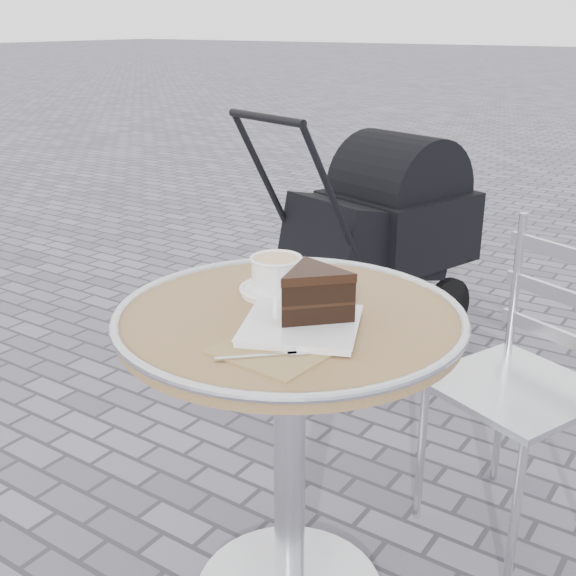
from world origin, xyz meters
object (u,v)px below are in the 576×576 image
Objects in this scene: cappuccino_set at (277,277)px; cake_plate_set at (310,301)px; bistro_chair at (542,349)px; baby_stroller at (378,237)px; cafe_table at (290,385)px.

cappuccino_set is 0.20m from cake_plate_set.
baby_stroller reaches higher than bistro_chair.
cake_plate_set is 1.65m from baby_stroller.
cafe_table is 4.33× the size of cappuccino_set.
baby_stroller is (-0.61, 1.50, -0.34)m from cake_plate_set.
cake_plate_set is 0.76m from bistro_chair.
cake_plate_set is at bearing -25.38° from cafe_table.
cappuccino_set is 0.17× the size of baby_stroller.
cake_plate_set is 0.35× the size of baby_stroller.
bistro_chair is (0.36, 0.61, -0.06)m from cafe_table.
cake_plate_set is at bearing -50.66° from baby_stroller.
cappuccino_set is at bearing 137.19° from cafe_table.
cafe_table is 0.23m from cappuccino_set.
cafe_table is 0.71m from bistro_chair.
baby_stroller reaches higher than cafe_table.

